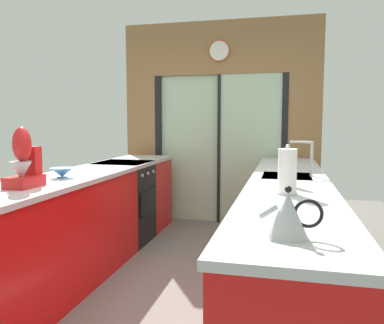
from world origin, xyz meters
TOP-DOWN VIEW (x-y plane):
  - ground_plane at (0.00, 0.60)m, footprint 5.04×7.60m
  - back_wall_unit at (0.00, 2.40)m, footprint 2.64×0.12m
  - left_counter_run at (-0.91, 0.13)m, footprint 0.62×3.80m
  - right_counter_run at (0.91, 0.30)m, footprint 0.62×3.80m
  - sink_faucet at (1.06, 0.55)m, footprint 0.19×0.02m
  - oven_range at (-0.91, 1.25)m, footprint 0.60×0.60m
  - mixing_bowl at (-0.89, -0.01)m, footprint 0.19×0.19m
  - stand_mixer at (-0.89, -0.48)m, footprint 0.17×0.27m
  - kettle at (0.89, -1.26)m, footprint 0.25×0.16m
  - soap_bottle at (0.89, 0.01)m, footprint 0.07×0.07m
  - paper_towel_roll at (0.89, -0.33)m, footprint 0.13×0.13m

SIDE VIEW (x-z plane):
  - ground_plane at x=0.00m, z-range -0.02..0.00m
  - oven_range at x=-0.91m, z-range 0.00..0.92m
  - right_counter_run at x=0.91m, z-range 0.00..0.92m
  - left_counter_run at x=-0.91m, z-range 0.01..0.93m
  - mixing_bowl at x=-0.89m, z-range 0.92..1.00m
  - kettle at x=0.89m, z-range 0.91..1.11m
  - soap_bottle at x=0.89m, z-range 0.90..1.17m
  - paper_towel_roll at x=0.89m, z-range 0.90..1.22m
  - stand_mixer at x=-0.89m, z-range 0.87..1.29m
  - sink_faucet at x=1.06m, z-range 0.97..1.26m
  - back_wall_unit at x=0.00m, z-range 0.17..2.87m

